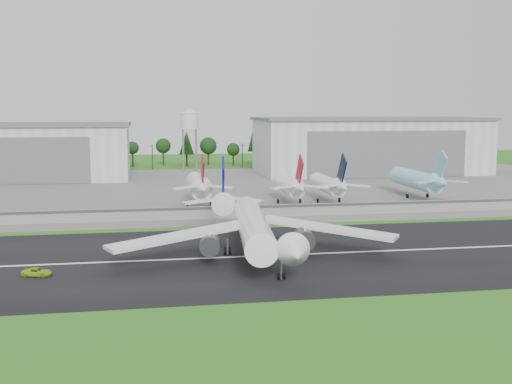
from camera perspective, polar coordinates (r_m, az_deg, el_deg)
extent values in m
plane|color=#256B19|center=(119.74, 3.06, -6.75)|extent=(600.00, 600.00, 0.00)
cube|color=black|center=(129.21, 2.05, -5.66)|extent=(320.00, 60.00, 0.10)
cube|color=white|center=(129.19, 2.05, -5.63)|extent=(220.00, 1.00, 0.02)
cube|color=slate|center=(236.35, -3.52, 0.33)|extent=(320.00, 150.00, 0.10)
cube|color=gray|center=(172.32, -1.07, -1.76)|extent=(240.00, 0.50, 3.50)
cube|color=#38383A|center=(171.83, -1.06, -1.36)|extent=(240.00, 0.12, 0.70)
cube|color=silver|center=(283.74, -20.92, 3.27)|extent=(95.00, 42.00, 22.00)
cube|color=#595B60|center=(283.23, -21.03, 5.61)|extent=(97.00, 44.00, 1.20)
cube|color=#595B60|center=(263.18, -21.76, 2.55)|extent=(66.50, 0.30, 18.04)
cube|color=silver|center=(296.45, 10.03, 4.00)|extent=(100.00, 45.00, 24.00)
cube|color=#595B60|center=(295.98, 10.08, 6.44)|extent=(102.00, 47.00, 1.20)
cube|color=#595B60|center=(275.45, 11.63, 3.30)|extent=(70.00, 0.30, 19.68)
cylinder|color=#99999E|center=(296.24, -6.45, 3.68)|extent=(0.50, 0.50, 20.00)
cylinder|color=#99999E|center=(302.64, -5.38, 3.77)|extent=(0.50, 0.50, 20.00)
cylinder|color=silver|center=(298.85, -5.94, 6.31)|extent=(8.00, 8.00, 7.00)
cone|color=silver|center=(298.80, -5.96, 7.21)|extent=(8.40, 8.40, 2.40)
cylinder|color=white|center=(126.97, -0.27, -3.05)|extent=(10.33, 44.36, 5.80)
cone|color=white|center=(103.62, 3.49, -5.47)|extent=(6.39, 6.57, 5.80)
cone|color=white|center=(152.11, -2.97, -0.85)|extent=(6.41, 9.52, 5.51)
cube|color=navy|center=(150.95, -2.94, 1.12)|extent=(1.49, 9.54, 11.13)
cube|color=white|center=(130.07, 6.36, -3.20)|extent=(26.28, 20.19, 2.65)
cylinder|color=#333338|center=(127.05, 4.30, -4.17)|extent=(4.35, 5.86, 3.80)
cube|color=white|center=(152.76, -1.10, -0.65)|extent=(9.53, 6.58, 0.98)
cube|color=white|center=(122.04, -6.82, -3.92)|extent=(28.00, 15.60, 2.65)
cylinder|color=#333338|center=(121.89, -4.14, -4.67)|extent=(4.35, 5.86, 3.80)
cube|color=white|center=(150.54, -4.78, -0.80)|extent=(9.47, 5.01, 0.98)
cube|color=#99999E|center=(124.11, 0.24, -5.42)|extent=(13.05, 30.87, 3.20)
cylinder|color=black|center=(129.79, -2.55, -5.24)|extent=(0.55, 1.53, 1.50)
imported|color=#98C116|center=(119.71, -18.88, -6.74)|extent=(5.63, 3.60, 1.44)
cylinder|color=silver|center=(195.11, -5.16, 0.58)|extent=(6.14, 24.00, 6.14)
cone|color=silver|center=(179.67, -4.74, 0.31)|extent=(5.83, 7.00, 5.83)
cube|color=maroon|center=(179.63, -4.77, 1.85)|extent=(0.45, 8.59, 10.02)
cylinder|color=#99999E|center=(193.48, -6.13, -0.86)|extent=(0.32, 0.32, 3.00)
cylinder|color=#99999E|center=(194.07, -4.07, -0.81)|extent=(0.32, 0.32, 3.00)
cylinder|color=black|center=(193.58, -6.12, -1.06)|extent=(0.40, 1.40, 1.40)
cylinder|color=white|center=(199.44, 2.84, 0.60)|extent=(5.07, 24.00, 5.07)
cone|color=white|center=(184.35, 3.91, 0.34)|extent=(4.82, 7.00, 4.82)
cube|color=#A70C1D|center=(184.30, 3.88, 1.84)|extent=(0.45, 8.59, 10.02)
cylinder|color=#99999E|center=(197.28, 1.97, -0.66)|extent=(0.32, 0.32, 3.00)
cylinder|color=#99999E|center=(198.84, 3.94, -0.60)|extent=(0.32, 0.32, 3.00)
cylinder|color=black|center=(197.38, 1.97, -0.86)|extent=(0.40, 1.40, 1.40)
cylinder|color=white|center=(202.61, 6.33, 0.68)|extent=(5.15, 24.00, 5.15)
cone|color=white|center=(187.78, 7.66, 0.43)|extent=(4.90, 7.00, 4.90)
cube|color=black|center=(187.73, 7.64, 1.90)|extent=(0.45, 8.59, 10.02)
cylinder|color=#99999E|center=(200.27, 5.51, -0.56)|extent=(0.32, 0.32, 3.00)
cylinder|color=#99999E|center=(202.24, 7.42, -0.51)|extent=(0.32, 0.32, 3.00)
cylinder|color=black|center=(200.37, 5.51, -0.76)|extent=(0.40, 1.40, 1.40)
cylinder|color=#8BD4F0|center=(218.16, 13.98, 1.09)|extent=(5.94, 30.00, 5.94)
cone|color=#8BD4F0|center=(201.41, 16.12, 0.79)|extent=(5.64, 7.00, 5.64)
cube|color=#66BAD2|center=(201.37, 16.11, 2.16)|extent=(0.45, 8.59, 10.02)
cylinder|color=#99999E|center=(215.47, 13.31, -0.16)|extent=(0.32, 0.32, 3.00)
cylinder|color=#99999E|center=(218.33, 15.00, -0.12)|extent=(0.32, 0.32, 3.00)
cylinder|color=black|center=(215.57, 13.30, -0.35)|extent=(0.40, 1.40, 1.40)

